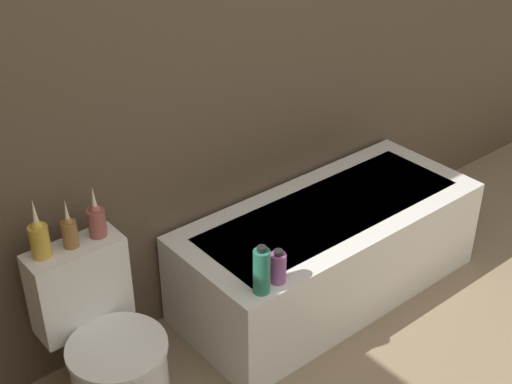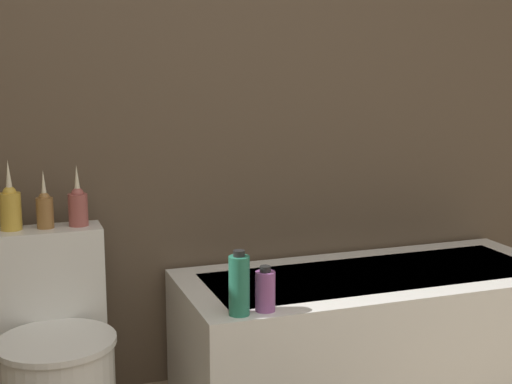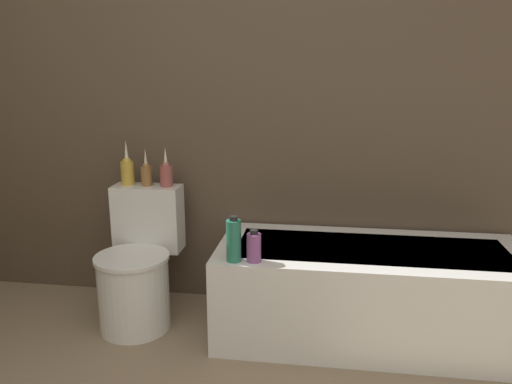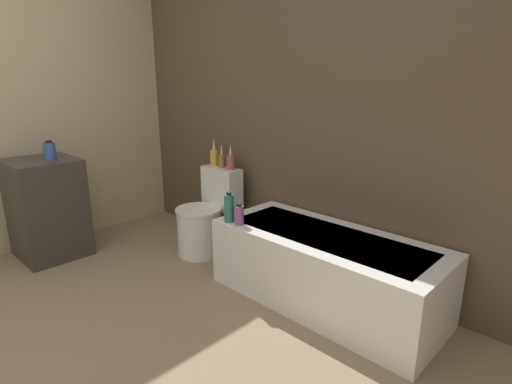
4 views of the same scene
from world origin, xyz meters
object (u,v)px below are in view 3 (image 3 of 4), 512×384
object	(u,v)px
vase_gold	(127,170)
shampoo_bottle_short	(254,247)
vase_bronze	(166,173)
vase_silver	(146,173)
bathtub	(368,292)
toilet	(138,270)
shampoo_bottle_tall	(234,240)

from	to	relation	value
vase_gold	shampoo_bottle_short	distance (m)	0.94
vase_gold	shampoo_bottle_short	xyz separation A→B (m)	(0.79, -0.45, -0.25)
vase_bronze	shampoo_bottle_short	size ratio (longest dim) A/B	1.42
vase_bronze	vase_silver	bearing A→B (deg)	-179.95
vase_bronze	shampoo_bottle_short	xyz separation A→B (m)	(0.56, -0.44, -0.24)
bathtub	vase_gold	bearing A→B (deg)	171.88
vase_silver	vase_bronze	size ratio (longest dim) A/B	0.94
toilet	vase_silver	bearing A→B (deg)	90.00
toilet	shampoo_bottle_tall	world-z (taller)	toilet
bathtub	vase_gold	distance (m)	1.47
vase_gold	shampoo_bottle_tall	size ratio (longest dim) A/B	1.14
shampoo_bottle_tall	vase_bronze	bearing A→B (deg)	136.13
vase_gold	toilet	bearing A→B (deg)	-61.50
bathtub	vase_gold	size ratio (longest dim) A/B	6.19
vase_silver	vase_bronze	xyz separation A→B (m)	(0.11, 0.00, 0.00)
shampoo_bottle_short	vase_gold	bearing A→B (deg)	150.27
toilet	vase_gold	distance (m)	0.56
toilet	shampoo_bottle_tall	xyz separation A→B (m)	(0.58, -0.25, 0.29)
vase_bronze	shampoo_bottle_tall	size ratio (longest dim) A/B	1.01
vase_silver	shampoo_bottle_tall	xyz separation A→B (m)	(0.58, -0.44, -0.21)
shampoo_bottle_tall	shampoo_bottle_short	world-z (taller)	shampoo_bottle_tall
vase_bronze	shampoo_bottle_tall	bearing A→B (deg)	-43.87
toilet	vase_silver	size ratio (longest dim) A/B	3.49
bathtub	vase_silver	bearing A→B (deg)	171.70
shampoo_bottle_short	toilet	bearing A→B (deg)	160.52
vase_gold	shampoo_bottle_tall	distance (m)	0.86
vase_bronze	toilet	bearing A→B (deg)	-119.95
toilet	vase_gold	world-z (taller)	vase_gold
vase_silver	shampoo_bottle_tall	bearing A→B (deg)	-37.59
bathtub	shampoo_bottle_tall	xyz separation A→B (m)	(-0.65, -0.27, 0.34)
toilet	vase_bronze	distance (m)	0.55
vase_silver	shampoo_bottle_short	xyz separation A→B (m)	(0.67, -0.44, -0.24)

